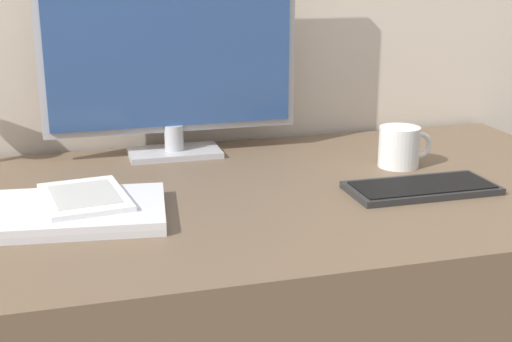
{
  "coord_description": "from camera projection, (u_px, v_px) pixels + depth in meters",
  "views": [
    {
      "loc": [
        -0.31,
        -1.02,
        1.11
      ],
      "look_at": [
        0.01,
        0.1,
        0.76
      ],
      "focal_mm": 50.0,
      "sensor_mm": 36.0,
      "label": 1
    }
  ],
  "objects": [
    {
      "name": "ereader",
      "position": [
        84.0,
        197.0,
        1.18
      ],
      "size": [
        0.15,
        0.2,
        0.01
      ],
      "color": "white",
      "rests_on": "laptop"
    },
    {
      "name": "monitor",
      "position": [
        170.0,
        38.0,
        1.46
      ],
      "size": [
        0.54,
        0.11,
        0.48
      ],
      "color": "#B7B7BC",
      "rests_on": "desk"
    },
    {
      "name": "keyboard",
      "position": [
        421.0,
        188.0,
        1.3
      ],
      "size": [
        0.27,
        0.12,
        0.01
      ],
      "color": "#282828",
      "rests_on": "desk"
    },
    {
      "name": "coffee_mug",
      "position": [
        400.0,
        147.0,
        1.44
      ],
      "size": [
        0.11,
        0.08,
        0.08
      ],
      "color": "white",
      "rests_on": "desk"
    },
    {
      "name": "laptop",
      "position": [
        71.0,
        212.0,
        1.16
      ],
      "size": [
        0.33,
        0.24,
        0.02
      ],
      "color": "silver",
      "rests_on": "desk"
    }
  ]
}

